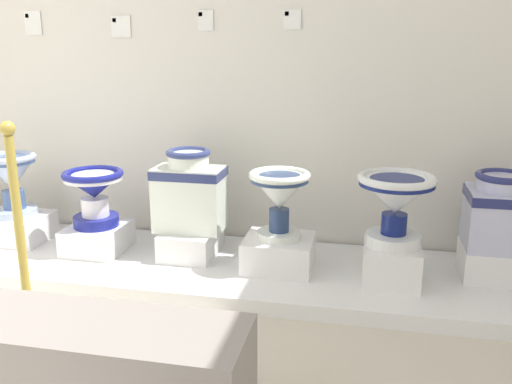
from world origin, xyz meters
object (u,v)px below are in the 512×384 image
Objects in this scene: info_placard_third at (205,20)px; antique_toilet_tall_cobalt at (190,190)px; antique_toilet_rightmost at (396,198)px; museum_bench at (102,376)px; info_placard_fourth at (292,19)px; antique_toilet_central_ornate at (11,176)px; antique_toilet_squat_floral at (499,210)px; info_placard_second at (121,27)px; plinth_block_squat_floral at (493,262)px; stanchion_post_near_left at (25,282)px; plinth_block_broad_patterned at (279,253)px; info_placard_first at (33,23)px; plinth_block_rightmost at (391,263)px; plinth_block_central_ornate at (18,227)px; antique_toilet_pale_glazed at (94,190)px; antique_toilet_broad_patterned at (279,193)px; plinth_block_pale_glazed at (98,238)px; plinth_block_tall_cobalt at (191,242)px.

antique_toilet_tall_cobalt is at bearing -91.15° from info_placard_third.
antique_toilet_rightmost is 0.39× the size of museum_bench.
antique_toilet_rightmost is 3.59× the size of info_placard_fourth.
antique_toilet_squat_floral reaches higher than antique_toilet_central_ornate.
info_placard_second is (-0.54, 0.37, 0.93)m from antique_toilet_tall_cobalt.
antique_toilet_tall_cobalt is 1.03m from info_placard_third.
plinth_block_squat_floral is 2.57× the size of info_placard_second.
plinth_block_squat_floral is 0.33× the size of stanchion_post_near_left.
stanchion_post_near_left is (-0.98, -0.88, 0.12)m from plinth_block_broad_patterned.
stanchion_post_near_left is (0.71, -1.35, -1.14)m from info_placard_first.
info_placard_second reaches higher than antique_toilet_rightmost.
info_placard_first is at bearing 125.86° from museum_bench.
plinth_block_rightmost is at bearing -162.81° from antique_toilet_squat_floral.
stanchion_post_near_left reaches higher than antique_toilet_rightmost.
info_placard_first is 0.15× the size of museum_bench.
info_placard_second is (0.63, 0.37, 0.90)m from antique_toilet_central_ornate.
plinth_block_central_ornate is at bearing 90.00° from antique_toilet_central_ornate.
info_placard_first is at bearing 167.07° from antique_toilet_rightmost.
antique_toilet_pale_glazed is at bearing 177.71° from plinth_block_broad_patterned.
info_placard_third is (-0.54, 0.47, 0.92)m from antique_toilet_broad_patterned.
info_placard_third reaches higher than plinth_block_squat_floral.
antique_toilet_tall_cobalt reaches higher than museum_bench.
plinth_block_broad_patterned is 2.94× the size of info_placard_second.
info_placard_first is (-1.15, 0.37, 0.95)m from antique_toilet_tall_cobalt.
info_placard_third is at bearing 17.30° from antique_toilet_central_ornate.
antique_toilet_pale_glazed reaches higher than museum_bench.
plinth_block_central_ornate is at bearing -162.70° from info_placard_third.
antique_toilet_central_ornate is at bearing 132.61° from museum_bench.
plinth_block_pale_glazed is 1.75m from info_placard_fourth.
stanchion_post_near_left is at bearing -114.10° from antique_toilet_tall_cobalt.
plinth_block_tall_cobalt is 1.70m from plinth_block_squat_floral.
plinth_block_squat_floral is at bearing 5.38° from antique_toilet_broad_patterned.
plinth_block_pale_glazed is at bearing -5.87° from antique_toilet_central_ornate.
antique_toilet_central_ornate is 0.99× the size of antique_toilet_rightmost.
info_placard_second is (0.04, 0.43, 1.25)m from plinth_block_pale_glazed.
plinth_block_tall_cobalt is at bearing -179.74° from antique_toilet_squat_floral.
antique_toilet_squat_floral is (1.15, 0.11, -0.06)m from antique_toilet_broad_patterned.
info_placard_first reaches higher than info_placard_fourth.
plinth_block_central_ornate is at bearing 174.13° from plinth_block_pale_glazed.
antique_toilet_pale_glazed is at bearing 177.71° from antique_toilet_broad_patterned.
antique_toilet_rightmost is at bearing -4.02° from plinth_block_central_ornate.
plinth_block_central_ornate is 0.97× the size of antique_toilet_rightmost.
plinth_block_tall_cobalt is (1.17, -0.01, -0.01)m from plinth_block_central_ornate.
plinth_block_broad_patterned is 0.93× the size of antique_toilet_squat_floral.
stanchion_post_near_left is (-2.13, -0.98, -0.17)m from antique_toilet_squat_floral.
plinth_block_squat_floral is at bearing 0.26° from plinth_block_tall_cobalt.
antique_toilet_central_ornate is at bearing -162.70° from info_placard_third.
stanchion_post_near_left reaches higher than plinth_block_broad_patterned.
antique_toilet_broad_patterned reaches higher than plinth_block_central_ornate.
plinth_block_pale_glazed is 0.94m from stanchion_post_near_left.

